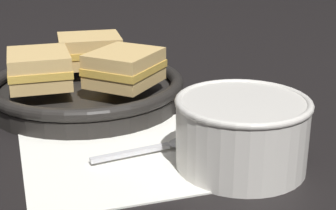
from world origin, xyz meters
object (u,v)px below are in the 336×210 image
Objects in this scene: skillet at (86,90)px; sandwich_near_left at (125,68)px; sandwich_near_right at (90,50)px; spoon at (171,145)px; sandwich_far_left at (39,68)px; soup_bowl at (242,129)px.

sandwich_near_left is at bearing -36.98° from skillet.
spoon is at bearing -70.52° from sandwich_near_right.
sandwich_near_left is 0.12m from sandwich_near_right.
skillet is 2.78× the size of sandwich_near_right.
sandwich_near_right reaches higher than spoon.
sandwich_far_left is at bearing 119.27° from spoon.
spoon is at bearing 143.15° from soup_bowl.
sandwich_far_left is (-0.06, -0.03, 0.04)m from skillet.
soup_bowl is at bearing -54.66° from skillet.
soup_bowl is at bearing -42.22° from sandwich_far_left.
skillet is 2.24× the size of sandwich_near_left.
sandwich_far_left is (-0.07, -0.09, 0.00)m from sandwich_near_right.
sandwich_near_right is (0.01, 0.07, 0.04)m from skillet.
sandwich_near_right is (-0.05, 0.11, 0.00)m from sandwich_near_left.
sandwich_near_right is at bearing 83.02° from skillet.
sandwich_near_right reaches higher than skillet.
spoon is 0.23m from sandwich_far_left.
sandwich_far_left is at bearing 173.02° from sandwich_near_left.
sandwich_near_left is at bearing 90.22° from spoon.
sandwich_near_right is at bearing 93.05° from spoon.
skillet is (-0.10, 0.18, 0.01)m from spoon.
skillet is 0.08m from sandwich_near_left.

